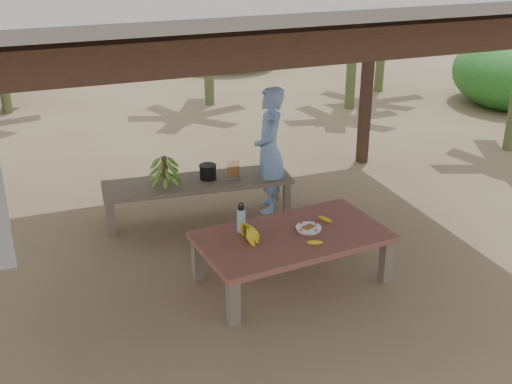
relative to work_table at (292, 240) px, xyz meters
name	(u,v)px	position (x,y,z in m)	size (l,w,h in m)	color
ground	(230,273)	(-0.52, 0.33, -0.43)	(80.00, 80.00, 0.00)	brown
work_table	(292,240)	(0.00, 0.00, 0.00)	(1.89, 1.17, 0.50)	brown
bench	(198,185)	(-0.45, 1.73, -0.04)	(2.25, 0.80, 0.45)	brown
ripe_banana_bunch	(244,233)	(-0.48, 0.03, 0.15)	(0.28, 0.24, 0.17)	yellow
plate	(309,228)	(0.18, 0.03, 0.08)	(0.25, 0.25, 0.04)	white
loose_banana_front	(315,243)	(0.11, -0.26, 0.09)	(0.04, 0.16, 0.04)	yellow
loose_banana_side	(325,219)	(0.42, 0.14, 0.09)	(0.04, 0.16, 0.04)	yellow
water_flask	(241,219)	(-0.44, 0.24, 0.19)	(0.08, 0.08, 0.31)	teal
green_banana_stalk	(165,170)	(-0.82, 1.77, 0.19)	(0.31, 0.31, 0.35)	#598C2D
cooking_pot	(208,172)	(-0.31, 1.75, 0.10)	(0.19, 0.19, 0.17)	black
skewer_rack	(233,169)	(-0.04, 1.65, 0.14)	(0.18, 0.08, 0.24)	#A57F47
woman	(269,150)	(0.41, 1.61, 0.33)	(0.55, 0.36, 1.52)	#7194D6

